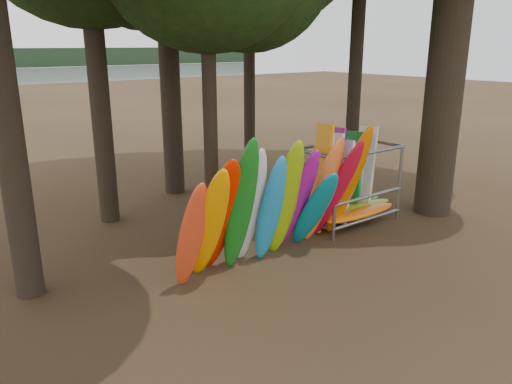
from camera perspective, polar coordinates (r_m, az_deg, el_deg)
ground at (r=12.05m, az=6.98°, el=-7.46°), size 120.00×120.00×0.00m
kayak_row at (r=11.37m, az=2.89°, el=-1.40°), size 5.40×1.92×3.25m
storage_rack at (r=14.18m, az=10.40°, el=0.56°), size 3.16×1.54×2.91m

